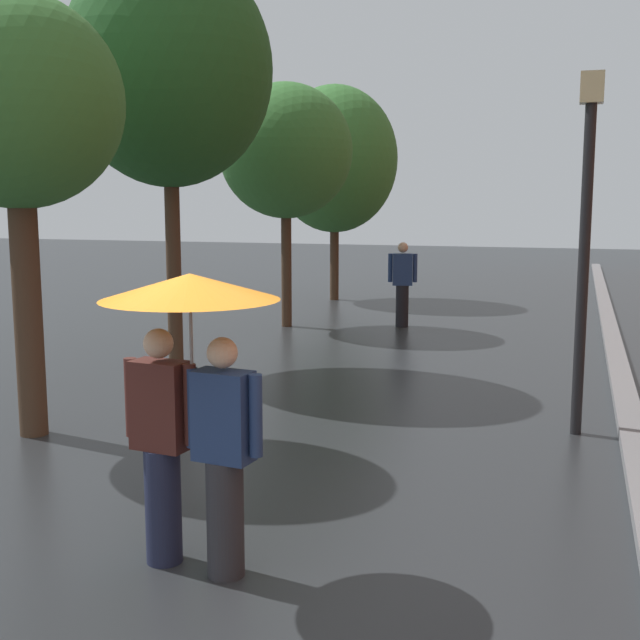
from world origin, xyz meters
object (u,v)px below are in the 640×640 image
(street_tree_1, at_px, (168,70))
(street_tree_2, at_px, (286,152))
(street_tree_0, at_px, (17,106))
(pedestrian_walking_midground, at_px, (402,282))
(street_tree_3, at_px, (335,160))
(couple_under_umbrella, at_px, (191,368))
(street_lamp_post, at_px, (585,226))

(street_tree_1, height_order, street_tree_2, street_tree_1)
(street_tree_0, height_order, pedestrian_walking_midground, street_tree_0)
(street_tree_3, xyz_separation_m, couple_under_umbrella, (3.50, -15.06, -2.13))
(street_lamp_post, xyz_separation_m, pedestrian_walking_midground, (-3.44, 6.90, -1.39))
(street_tree_2, distance_m, couple_under_umbrella, 11.18)
(street_tree_1, bearing_deg, street_lamp_post, -17.25)
(street_tree_0, height_order, couple_under_umbrella, street_tree_0)
(street_tree_1, relative_size, street_lamp_post, 1.59)
(street_tree_2, height_order, street_lamp_post, street_tree_2)
(street_tree_2, relative_size, pedestrian_walking_midground, 2.82)
(street_tree_0, height_order, street_tree_2, street_tree_2)
(pedestrian_walking_midground, bearing_deg, street_tree_0, -104.69)
(couple_under_umbrella, xyz_separation_m, pedestrian_walking_midground, (-0.89, 11.19, -0.53))
(street_tree_0, xyz_separation_m, street_tree_1, (-0.19, 3.70, 0.91))
(pedestrian_walking_midground, bearing_deg, street_tree_1, -116.12)
(street_tree_0, bearing_deg, street_tree_1, 92.87)
(street_tree_2, relative_size, couple_under_umbrella, 2.33)
(street_tree_3, bearing_deg, street_tree_2, -85.66)
(street_tree_3, bearing_deg, pedestrian_walking_midground, -55.98)
(street_lamp_post, bearing_deg, street_tree_1, 162.75)
(street_lamp_post, distance_m, pedestrian_walking_midground, 7.84)
(street_lamp_post, height_order, pedestrian_walking_midground, street_lamp_post)
(pedestrian_walking_midground, bearing_deg, street_lamp_post, -63.50)
(street_tree_1, relative_size, couple_under_umbrella, 2.96)
(couple_under_umbrella, xyz_separation_m, street_lamp_post, (2.55, 4.28, 0.86))
(couple_under_umbrella, bearing_deg, street_tree_2, 106.69)
(street_tree_3, height_order, couple_under_umbrella, street_tree_3)
(street_tree_1, xyz_separation_m, pedestrian_walking_midground, (2.48, 5.07, -3.55))
(street_tree_1, bearing_deg, street_tree_0, -87.13)
(street_tree_3, xyz_separation_m, pedestrian_walking_midground, (2.61, -3.87, -2.66))
(street_tree_3, xyz_separation_m, street_lamp_post, (6.05, -10.77, -1.27))
(couple_under_umbrella, bearing_deg, street_lamp_post, 59.18)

